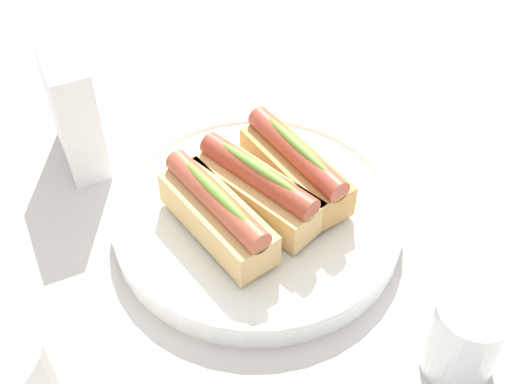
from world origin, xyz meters
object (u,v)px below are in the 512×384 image
object	(u,v)px
napkin_box	(72,108)
serving_bowl	(256,214)
hotdog_back	(256,187)
water_glass	(464,338)
hotdog_side	(215,211)
hotdog_front	(294,164)

from	to	relation	value
napkin_box	serving_bowl	bearing A→B (deg)	-142.27
serving_bowl	hotdog_back	xyz separation A→B (m)	(0.00, 0.00, 0.04)
hotdog_back	napkin_box	distance (m)	0.24
serving_bowl	water_glass	bearing A→B (deg)	-173.14
serving_bowl	water_glass	world-z (taller)	water_glass
hotdog_back	serving_bowl	bearing A→B (deg)	-146.31
serving_bowl	water_glass	size ratio (longest dim) A/B	3.58
serving_bowl	hotdog_back	world-z (taller)	hotdog_back
hotdog_side	napkin_box	size ratio (longest dim) A/B	1.01
water_glass	hotdog_front	bearing A→B (deg)	-5.41
hotdog_front	water_glass	bearing A→B (deg)	174.59
hotdog_back	water_glass	xyz separation A→B (m)	(-0.26, -0.03, -0.02)
serving_bowl	hotdog_front	bearing A→B (deg)	-90.51
hotdog_front	hotdog_back	world-z (taller)	same
hotdog_side	napkin_box	xyz separation A→B (m)	(0.23, 0.04, 0.02)
hotdog_front	water_glass	size ratio (longest dim) A/B	1.71
hotdog_front	hotdog_side	xyz separation A→B (m)	(0.00, 0.11, 0.00)
hotdog_front	water_glass	distance (m)	0.26
water_glass	hotdog_side	bearing A→B (deg)	18.49
hotdog_front	hotdog_back	bearing A→B (deg)	89.49
serving_bowl	hotdog_back	size ratio (longest dim) A/B	2.09
hotdog_front	napkin_box	size ratio (longest dim) A/B	1.03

